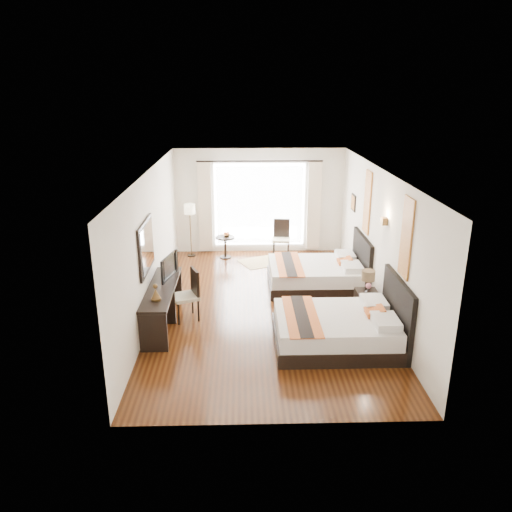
{
  "coord_description": "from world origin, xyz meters",
  "views": [
    {
      "loc": [
        -0.46,
        -9.37,
        4.3
      ],
      "look_at": [
        -0.19,
        0.16,
        1.06
      ],
      "focal_mm": 35.0,
      "sensor_mm": 36.0,
      "label": 1
    }
  ],
  "objects_px": {
    "nightstand": "(367,303)",
    "desk_chair": "(187,304)",
    "fruit_bowl": "(227,235)",
    "bed_near": "(340,328)",
    "bed_far": "(319,274)",
    "table_lamp": "(368,277)",
    "side_table": "(225,247)",
    "television": "(166,266)",
    "window_chair": "(281,245)",
    "vase": "(368,291)",
    "floor_lamp": "(190,213)",
    "console_desk": "(163,305)"
  },
  "relations": [
    {
      "from": "floor_lamp",
      "to": "side_table",
      "type": "xyz_separation_m",
      "value": [
        0.91,
        -0.16,
        -0.9
      ]
    },
    {
      "from": "table_lamp",
      "to": "side_table",
      "type": "relative_size",
      "value": 0.72
    },
    {
      "from": "bed_near",
      "to": "desk_chair",
      "type": "bearing_deg",
      "value": 158.19
    },
    {
      "from": "console_desk",
      "to": "bed_far",
      "type": "bearing_deg",
      "value": 28.63
    },
    {
      "from": "nightstand",
      "to": "fruit_bowl",
      "type": "relative_size",
      "value": 2.59
    },
    {
      "from": "bed_near",
      "to": "floor_lamp",
      "type": "xyz_separation_m",
      "value": [
        -3.06,
        4.95,
        0.88
      ]
    },
    {
      "from": "desk_chair",
      "to": "side_table",
      "type": "distance_m",
      "value": 3.72
    },
    {
      "from": "table_lamp",
      "to": "fruit_bowl",
      "type": "distance_m",
      "value": 4.59
    },
    {
      "from": "bed_near",
      "to": "window_chair",
      "type": "relative_size",
      "value": 2.2
    },
    {
      "from": "bed_near",
      "to": "nightstand",
      "type": "relative_size",
      "value": 4.18
    },
    {
      "from": "window_chair",
      "to": "bed_near",
      "type": "bearing_deg",
      "value": 14.0
    },
    {
      "from": "vase",
      "to": "nightstand",
      "type": "bearing_deg",
      "value": 79.85
    },
    {
      "from": "nightstand",
      "to": "side_table",
      "type": "height_order",
      "value": "side_table"
    },
    {
      "from": "vase",
      "to": "television",
      "type": "bearing_deg",
      "value": 174.85
    },
    {
      "from": "vase",
      "to": "floor_lamp",
      "type": "height_order",
      "value": "floor_lamp"
    },
    {
      "from": "nightstand",
      "to": "desk_chair",
      "type": "distance_m",
      "value": 3.54
    },
    {
      "from": "table_lamp",
      "to": "desk_chair",
      "type": "distance_m",
      "value": 3.58
    },
    {
      "from": "bed_near",
      "to": "side_table",
      "type": "xyz_separation_m",
      "value": [
        -2.15,
        4.78,
        -0.03
      ]
    },
    {
      "from": "bed_far",
      "to": "window_chair",
      "type": "distance_m",
      "value": 2.32
    },
    {
      "from": "bed_near",
      "to": "side_table",
      "type": "relative_size",
      "value": 3.73
    },
    {
      "from": "window_chair",
      "to": "desk_chair",
      "type": "bearing_deg",
      "value": -23.08
    },
    {
      "from": "console_desk",
      "to": "nightstand",
      "type": "bearing_deg",
      "value": 4.01
    },
    {
      "from": "console_desk",
      "to": "television",
      "type": "height_order",
      "value": "television"
    },
    {
      "from": "bed_near",
      "to": "vase",
      "type": "distance_m",
      "value": 1.31
    },
    {
      "from": "console_desk",
      "to": "side_table",
      "type": "height_order",
      "value": "console_desk"
    },
    {
      "from": "vase",
      "to": "desk_chair",
      "type": "xyz_separation_m",
      "value": [
        -3.51,
        0.06,
        -0.26
      ]
    },
    {
      "from": "fruit_bowl",
      "to": "table_lamp",
      "type": "bearing_deg",
      "value": -51.36
    },
    {
      "from": "console_desk",
      "to": "window_chair",
      "type": "bearing_deg",
      "value": 57.32
    },
    {
      "from": "bed_near",
      "to": "bed_far",
      "type": "distance_m",
      "value": 2.68
    },
    {
      "from": "bed_far",
      "to": "console_desk",
      "type": "bearing_deg",
      "value": -151.37
    },
    {
      "from": "side_table",
      "to": "window_chair",
      "type": "height_order",
      "value": "window_chair"
    },
    {
      "from": "bed_far",
      "to": "floor_lamp",
      "type": "distance_m",
      "value": 3.93
    },
    {
      "from": "desk_chair",
      "to": "fruit_bowl",
      "type": "distance_m",
      "value": 3.78
    },
    {
      "from": "bed_far",
      "to": "table_lamp",
      "type": "xyz_separation_m",
      "value": [
        0.74,
        -1.44,
        0.48
      ]
    },
    {
      "from": "table_lamp",
      "to": "floor_lamp",
      "type": "bearing_deg",
      "value": 135.86
    },
    {
      "from": "desk_chair",
      "to": "window_chair",
      "type": "bearing_deg",
      "value": -141.24
    },
    {
      "from": "table_lamp",
      "to": "window_chair",
      "type": "xyz_separation_m",
      "value": [
        -1.42,
        3.65,
        -0.49
      ]
    },
    {
      "from": "television",
      "to": "side_table",
      "type": "bearing_deg",
      "value": -3.75
    },
    {
      "from": "vase",
      "to": "television",
      "type": "distance_m",
      "value": 3.96
    },
    {
      "from": "console_desk",
      "to": "side_table",
      "type": "distance_m",
      "value": 4.02
    },
    {
      "from": "vase",
      "to": "bed_far",
      "type": "bearing_deg",
      "value": 113.69
    },
    {
      "from": "bed_near",
      "to": "television",
      "type": "bearing_deg",
      "value": 156.17
    },
    {
      "from": "table_lamp",
      "to": "side_table",
      "type": "distance_m",
      "value": 4.61
    },
    {
      "from": "bed_far",
      "to": "vase",
      "type": "xyz_separation_m",
      "value": [
        0.71,
        -1.62,
        0.25
      ]
    },
    {
      "from": "vase",
      "to": "floor_lamp",
      "type": "relative_size",
      "value": 0.09
    },
    {
      "from": "table_lamp",
      "to": "console_desk",
      "type": "bearing_deg",
      "value": -175.28
    },
    {
      "from": "table_lamp",
      "to": "window_chair",
      "type": "relative_size",
      "value": 0.43
    },
    {
      "from": "console_desk",
      "to": "fruit_bowl",
      "type": "bearing_deg",
      "value": 74.2
    },
    {
      "from": "desk_chair",
      "to": "window_chair",
      "type": "distance_m",
      "value": 4.33
    },
    {
      "from": "floor_lamp",
      "to": "television",
      "type": "bearing_deg",
      "value": -92.18
    }
  ]
}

